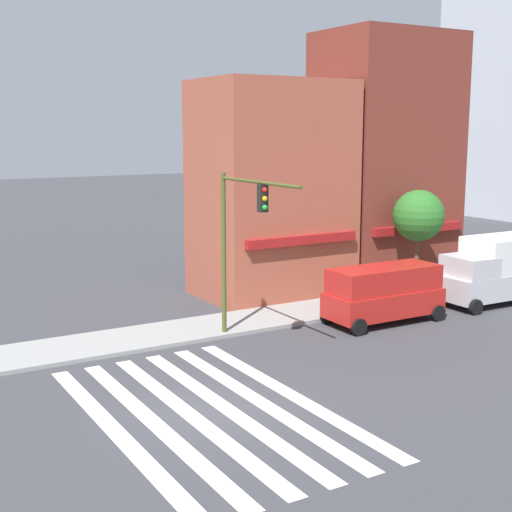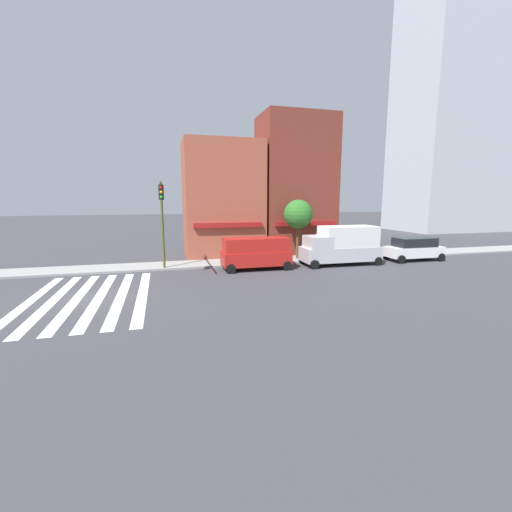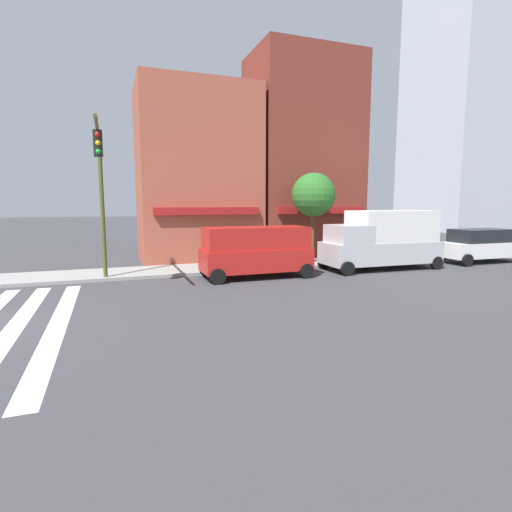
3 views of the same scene
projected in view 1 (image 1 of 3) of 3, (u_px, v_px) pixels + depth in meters
ground_plane at (208, 411)px, 20.23m from camera, size 200.00×200.00×0.00m
sidewalk_left at (117, 342)px, 26.56m from camera, size 120.00×3.00×0.15m
crosswalk_stripes at (208, 411)px, 20.23m from camera, size 5.99×10.80×0.01m
storefront_row at (337, 172)px, 35.53m from camera, size 13.70×5.30×12.71m
traffic_signal at (239, 228)px, 25.84m from camera, size 0.32×5.26×6.30m
van_red at (384, 292)px, 29.27m from camera, size 5.02×2.22×2.34m
box_truck_silver at (501, 268)px, 32.74m from camera, size 6.26×2.42×3.04m
pedestrian_white_shirt at (402, 281)px, 32.36m from camera, size 0.32×0.32×1.77m
pedestrian_orange_vest at (345, 290)px, 30.67m from camera, size 0.32×0.32×1.77m
street_tree at (418, 216)px, 33.41m from camera, size 2.42×2.42×4.95m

